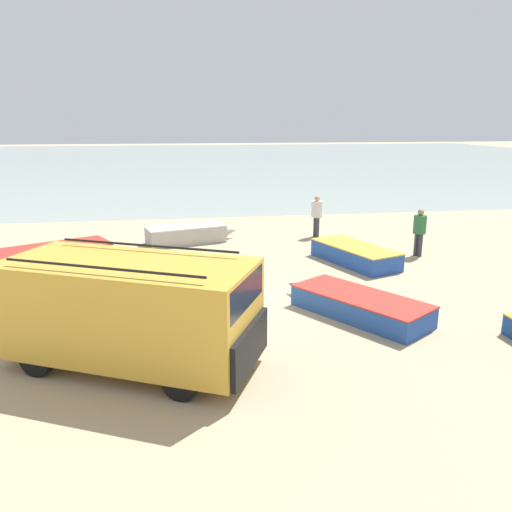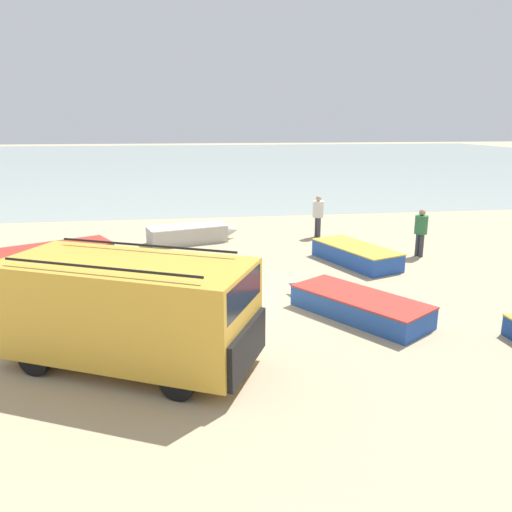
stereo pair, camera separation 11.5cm
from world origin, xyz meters
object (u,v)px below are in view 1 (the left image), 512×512
object	(u,v)px
fishing_rowboat_3	(190,234)
fishing_rowboat_1	(352,253)
fisherman_0	(420,228)
fisherman_1	(317,212)
fishing_rowboat_2	(356,304)
parked_van	(131,308)
fishing_rowboat_0	(35,258)

from	to	relation	value
fishing_rowboat_3	fishing_rowboat_1	bearing A→B (deg)	-50.70
fishing_rowboat_3	fisherman_0	bearing A→B (deg)	-38.57
fishing_rowboat_3	fisherman_1	size ratio (longest dim) A/B	2.20
fishing_rowboat_2	fisherman_0	bearing A→B (deg)	-73.19
fishing_rowboat_1	fishing_rowboat_3	world-z (taller)	fishing_rowboat_3
parked_van	fishing_rowboat_0	world-z (taller)	parked_van
fishing_rowboat_2	fisherman_1	size ratio (longest dim) A/B	2.30
fisherman_0	fisherman_1	distance (m)	4.50
fishing_rowboat_2	fisherman_1	bearing A→B (deg)	-42.88
fishing_rowboat_0	fishing_rowboat_3	bearing A→B (deg)	179.68
fishing_rowboat_0	fishing_rowboat_2	size ratio (longest dim) A/B	1.34
fishing_rowboat_0	fishing_rowboat_1	world-z (taller)	fishing_rowboat_1
fishing_rowboat_1	fishing_rowboat_3	bearing A→B (deg)	34.59
parked_van	fishing_rowboat_0	distance (m)	8.53
fishing_rowboat_1	fishing_rowboat_2	size ratio (longest dim) A/B	1.01
fishing_rowboat_3	fisherman_1	xyz separation A→B (m)	(5.24, 0.18, 0.69)
fishing_rowboat_0	fisherman_1	xyz separation A→B (m)	(10.42, 2.86, 0.74)
fishing_rowboat_1	fisherman_1	size ratio (longest dim) A/B	2.33
fishing_rowboat_0	fishing_rowboat_2	distance (m)	10.73
parked_van	fishing_rowboat_2	world-z (taller)	parked_van
parked_van	fishing_rowboat_2	distance (m)	5.64
fishing_rowboat_0	fishing_rowboat_1	xyz separation A→B (m)	(10.60, -1.09, 0.00)
parked_van	fisherman_1	xyz separation A→B (m)	(6.60, 10.44, -0.14)
parked_van	fishing_rowboat_0	xyz separation A→B (m)	(-3.82, 7.58, -0.88)
fishing_rowboat_0	fisherman_1	bearing A→B (deg)	167.73
fishing_rowboat_1	fisherman_0	xyz separation A→B (m)	(2.60, 0.42, 0.72)
fishing_rowboat_3	fisherman_0	world-z (taller)	fisherman_0
parked_van	fishing_rowboat_1	bearing A→B (deg)	69.07
parked_van	fishing_rowboat_1	size ratio (longest dim) A/B	1.31
parked_van	fishing_rowboat_0	bearing A→B (deg)	142.10
fishing_rowboat_3	fishing_rowboat_2	bearing A→B (deg)	-81.11
parked_van	fisherman_0	distance (m)	11.66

